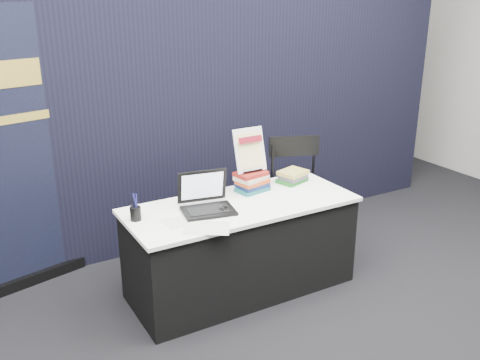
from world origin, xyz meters
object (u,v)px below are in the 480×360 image
Objects in this scene: info_sign at (250,151)px; pullup_banner at (14,171)px; book_stack_short at (293,177)px; stacking_chair at (305,192)px; display_table at (241,247)px; laptop at (205,202)px; book_stack_tall at (252,181)px.

info_sign is 1.84m from pullup_banner.
info_sign is (-0.41, 0.03, 0.29)m from book_stack_short.
pullup_banner reaches higher than stacking_chair.
book_stack_short is at bearing 17.23° from display_table.
book_stack_short is (0.92, 0.18, -0.02)m from laptop.
book_stack_short is (0.41, 0.00, -0.03)m from book_stack_tall.
book_stack_short is at bearing -4.61° from info_sign.
stacking_chair is at bearing 4.31° from info_sign.
stacking_chair is (0.61, 0.05, -0.49)m from info_sign.
laptop is 0.94m from book_stack_short.
book_stack_short is at bearing -136.08° from stacking_chair.
stacking_chair reaches higher than display_table.
laptop is 1.17m from stacking_chair.
book_stack_tall is at bearing 29.40° from laptop.
pullup_banner reaches higher than book_stack_tall.
display_table is at bearing -139.98° from stacking_chair.
display_table is 1.86m from pullup_banner.
laptop is 1.58× the size of book_stack_tall.
laptop is 1.52m from pullup_banner.
info_sign is 0.34× the size of stacking_chair.
book_stack_tall is at bearing 42.57° from display_table.
book_stack_short is 0.30m from stacking_chair.
book_stack_tall is at bearing -90.51° from info_sign.
laptop is at bearing 176.73° from display_table.
book_stack_tall is 0.95× the size of book_stack_short.
display_table is 0.54m from book_stack_tall.
stacking_chair is at bearing 18.51° from display_table.
book_stack_tall is at bearing -150.82° from stacking_chair.
pullup_banner is 2.08× the size of stacking_chair.
book_stack_short is (0.62, 0.19, 0.42)m from display_table.
laptop is 1.50× the size of book_stack_short.
pullup_banner is (-2.10, 0.75, 0.18)m from book_stack_short.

